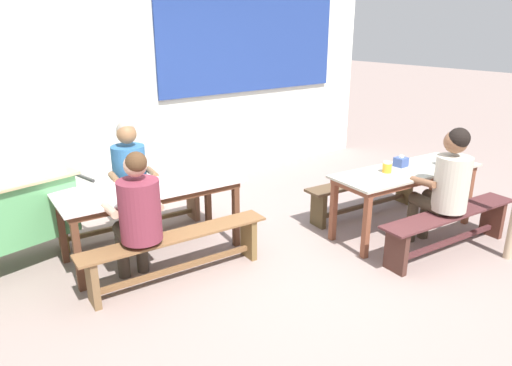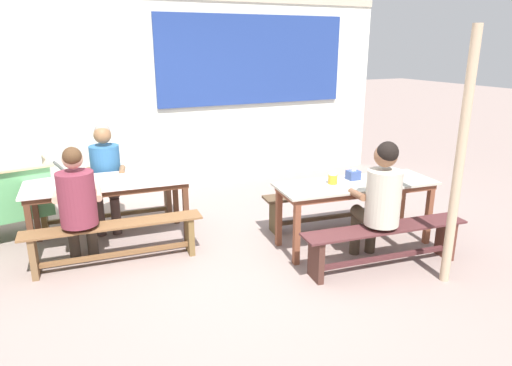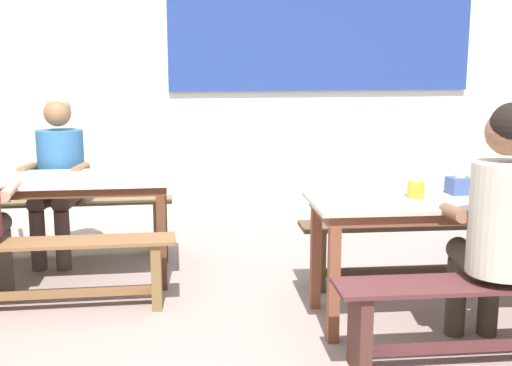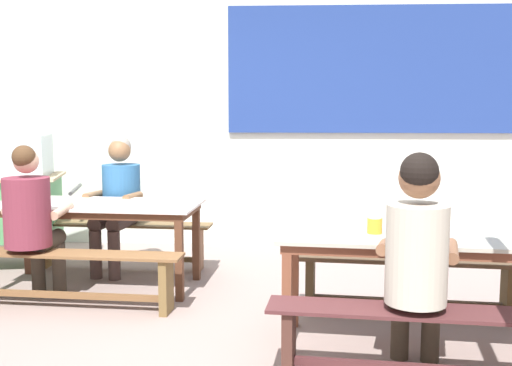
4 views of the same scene
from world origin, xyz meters
TOP-DOWN VIEW (x-y plane):
  - ground_plane at (0.00, 0.00)m, footprint 40.00×40.00m
  - backdrop_wall at (0.06, 2.79)m, footprint 7.35×0.23m
  - dining_table_far at (-1.05, 1.05)m, footprint 1.79×0.85m
  - dining_table_near at (1.39, -0.15)m, footprint 1.81×0.78m
  - bench_far_back at (-1.01, 1.64)m, footprint 1.73×0.39m
  - bench_far_front at (-1.09, 0.45)m, footprint 1.77×0.38m
  - bench_near_back at (1.45, 0.44)m, footprint 1.68×0.43m
  - bench_near_front at (1.34, -0.74)m, footprint 1.76×0.46m
  - person_near_front at (1.29, -0.67)m, footprint 0.50×0.60m
  - person_left_back_turned at (-1.40, 0.53)m, footprint 0.48×0.55m
  - person_center_facing at (-1.00, 1.57)m, footprint 0.51×0.61m
  - tissue_box at (1.43, -0.04)m, footprint 0.13×0.12m
  - condiment_jar at (1.14, -0.08)m, footprint 0.10×0.10m

SIDE VIEW (x-z plane):
  - ground_plane at x=0.00m, z-range 0.00..0.00m
  - bench_far_back at x=-1.01m, z-range 0.06..0.50m
  - bench_far_front at x=-1.09m, z-range 0.07..0.50m
  - bench_near_front at x=1.34m, z-range 0.07..0.51m
  - bench_near_back at x=1.45m, z-range 0.08..0.52m
  - dining_table_near at x=1.39m, z-range 0.28..1.01m
  - dining_table_far at x=-1.05m, z-range 0.29..1.01m
  - person_left_back_turned at x=-1.40m, z-range 0.08..1.33m
  - person_center_facing at x=-1.00m, z-range 0.08..1.34m
  - person_near_front at x=1.29m, z-range 0.09..1.39m
  - tissue_box at x=1.43m, z-range 0.71..0.84m
  - condiment_jar at x=1.14m, z-range 0.72..0.84m
  - backdrop_wall at x=0.06m, z-range 0.08..3.04m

